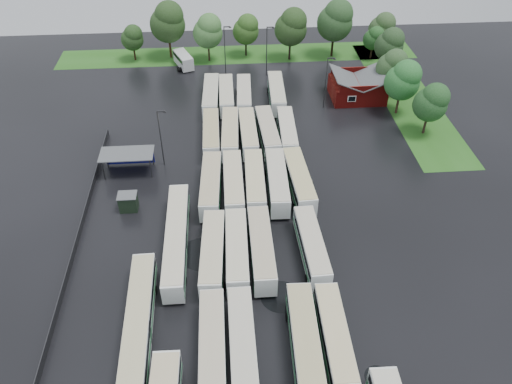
{
  "coord_description": "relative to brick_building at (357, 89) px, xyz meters",
  "views": [
    {
      "loc": [
        -2.21,
        -42.74,
        47.13
      ],
      "look_at": [
        2.0,
        12.0,
        2.5
      ],
      "focal_mm": 35.0,
      "sensor_mm": 36.0,
      "label": 1
    }
  ],
  "objects": [
    {
      "name": "ground",
      "position": [
        -24.0,
        -42.77,
        -1.87
      ],
      "size": [
        160.0,
        160.0,
        0.0
      ],
      "primitive_type": "plane",
      "color": "black",
      "rests_on": "ground"
    },
    {
      "name": "brick_building",
      "position": [
        0.0,
        0.0,
        0.0
      ],
      "size": [
        10.07,
        8.6,
        5.39
      ],
      "color": "maroon",
      "rests_on": "ground"
    },
    {
      "name": "wash_shed",
      "position": [
        -41.2,
        -20.74,
        1.12
      ],
      "size": [
        8.2,
        4.2,
        3.58
      ],
      "color": "#2D2D30",
      "rests_on": "ground"
    },
    {
      "name": "utility_hut",
      "position": [
        -40.2,
        -30.17,
        -0.55
      ],
      "size": [
        2.7,
        2.2,
        2.62
      ],
      "color": "black",
      "rests_on": "ground"
    },
    {
      "name": "grass_strip_north",
      "position": [
        -22.0,
        22.03,
        -1.86
      ],
      "size": [
        80.0,
        10.0,
        0.01
      ],
      "primitive_type": "cube",
      "color": "#255E19",
      "rests_on": "ground"
    },
    {
      "name": "grass_strip_east",
      "position": [
        10.0,
        0.03,
        -1.86
      ],
      "size": [
        10.0,
        50.0,
        0.01
      ],
      "primitive_type": "cube",
      "color": "#255E19",
      "rests_on": "ground"
    },
    {
      "name": "west_fence",
      "position": [
        -46.2,
        -34.77,
        -1.27
      ],
      "size": [
        0.1,
        50.0,
        1.2
      ],
      "primitive_type": "cube",
      "color": "#2D2D30",
      "rests_on": "ground"
    },
    {
      "name": "bus_r1c0",
      "position": [
        -28.42,
        -55.06,
        0.07
      ],
      "size": [
        2.75,
        12.69,
        3.53
      ],
      "rotation": [
        0.0,
        0.0,
        -0.0
      ],
      "color": "white",
      "rests_on": "ground"
    },
    {
      "name": "bus_r1c1",
      "position": [
        -25.3,
        -54.88,
        0.06
      ],
      "size": [
        2.7,
        12.57,
        3.5
      ],
      "rotation": [
        0.0,
        0.0,
        0.0
      ],
      "color": "white",
      "rests_on": "ground"
    },
    {
      "name": "bus_r1c3",
      "position": [
        -18.77,
        -55.23,
        0.14
      ],
      "size": [
        3.25,
        13.21,
        3.65
      ],
      "rotation": [
        0.0,
        0.0,
        -0.04
      ],
      "color": "white",
      "rests_on": "ground"
    },
    {
      "name": "bus_r1c4",
      "position": [
        -15.53,
        -55.05,
        0.05
      ],
      "size": [
        2.91,
        12.57,
        3.49
      ],
      "rotation": [
        0.0,
        0.0,
        -0.02
      ],
      "color": "white",
      "rests_on": "ground"
    },
    {
      "name": "bus_r2c0",
      "position": [
        -28.27,
        -41.77,
        0.12
      ],
      "size": [
        3.41,
        13.07,
        3.6
      ],
      "rotation": [
        0.0,
        0.0,
        -0.05
      ],
      "color": "white",
      "rests_on": "ground"
    },
    {
      "name": "bus_r2c1",
      "position": [
        -25.24,
        -41.58,
        0.1
      ],
      "size": [
        3.01,
        12.89,
        3.57
      ],
      "rotation": [
        0.0,
        0.0,
        -0.02
      ],
      "color": "white",
      "rests_on": "ground"
    },
    {
      "name": "bus_r2c2",
      "position": [
        -22.14,
        -41.49,
        0.13
      ],
      "size": [
        2.82,
        13.02,
        3.62
      ],
      "rotation": [
        0.0,
        0.0,
        -0.0
      ],
      "color": "white",
      "rests_on": "ground"
    },
    {
      "name": "bus_r2c4",
      "position": [
        -15.75,
        -41.47,
        0.04
      ],
      "size": [
        3.02,
        12.52,
        3.46
      ],
      "rotation": [
        0.0,
        0.0,
        0.03
      ],
      "color": "white",
      "rests_on": "ground"
    },
    {
      "name": "bus_r3c0",
      "position": [
        -28.41,
        -28.05,
        0.13
      ],
      "size": [
        3.39,
        13.16,
        3.63
      ],
      "rotation": [
        0.0,
        0.0,
        -0.05
      ],
      "color": "white",
      "rests_on": "ground"
    },
    {
      "name": "bus_r3c1",
      "position": [
        -25.11,
        -27.98,
        0.13
      ],
      "size": [
        2.86,
        13.07,
        3.63
      ],
      "rotation": [
        0.0,
        0.0,
        -0.01
      ],
      "color": "white",
      "rests_on": "ground"
    },
    {
      "name": "bus_r3c2",
      "position": [
        -21.95,
        -27.78,
        0.11
      ],
      "size": [
        3.1,
        12.97,
        3.59
      ],
      "rotation": [
        0.0,
        0.0,
        -0.03
      ],
      "color": "white",
      "rests_on": "ground"
    },
    {
      "name": "bus_r3c3",
      "position": [
        -18.65,
        -28.01,
        0.14
      ],
      "size": [
        3.21,
        13.18,
        3.65
      ],
      "rotation": [
        0.0,
        0.0,
        -0.03
      ],
      "color": "white",
      "rests_on": "ground"
    },
    {
      "name": "bus_r3c4",
      "position": [
        -15.42,
        -27.9,
        0.14
      ],
      "size": [
        3.43,
        13.24,
        3.65
      ],
      "rotation": [
        0.0,
        0.0,
        0.05
      ],
      "color": "white",
      "rests_on": "ground"
    },
    {
      "name": "bus_r4c0",
      "position": [
        -28.26,
        -14.22,
        0.06
      ],
      "size": [
        2.71,
        12.61,
        3.51
      ],
      "rotation": [
        0.0,
        0.0,
        -0.0
      ],
      "color": "white",
      "rests_on": "ground"
    },
    {
      "name": "bus_r4c1",
      "position": [
        -25.08,
        -14.3,
        0.1
      ],
      "size": [
        3.28,
        12.98,
        3.58
      ],
      "rotation": [
        0.0,
        0.0,
        -0.04
      ],
      "color": "white",
      "rests_on": "ground"
    },
    {
      "name": "bus_r4c2",
      "position": [
        -22.04,
        -14.3,
        0.04
      ],
      "size": [
        2.72,
        12.48,
        3.47
      ],
      "rotation": [
        0.0,
        0.0,
        0.01
      ],
      "color": "white",
      "rests_on": "ground"
    },
    {
      "name": "bus_r4c3",
      "position": [
        -18.78,
        -14.33,
        0.11
      ],
      "size": [
        3.35,
        13.04,
        3.6
      ],
      "rotation": [
        0.0,
        0.0,
        0.05
      ],
      "color": "white",
      "rests_on": "ground"
    },
    {
      "name": "bus_r4c4",
      "position": [
        -15.47,
        -14.39,
        0.04
      ],
      "size": [
        3.12,
        12.54,
        3.47
      ],
      "rotation": [
        0.0,
        0.0,
        -0.04
      ],
      "color": "white",
      "rests_on": "ground"
    },
    {
      "name": "bus_r5c0",
      "position": [
        -28.21,
        -0.99,
        0.14
      ],
      "size": [
        3.28,
        13.22,
        3.65
      ],
      "rotation": [
        0.0,
        0.0,
        -0.04
      ],
      "color": "white",
      "rests_on": "ground"
    },
    {
      "name": "bus_r5c1",
      "position": [
        -25.3,
        -0.74,
        0.03
      ],
      "size": [
        2.77,
        12.43,
        3.45
      ],
      "rotation": [
        0.0,
        0.0,
        -0.01
      ],
      "color": "white",
      "rests_on": "ground"
    },
    {
      "name": "bus_r5c2",
      "position": [
        -21.99,
        -1.03,
        0.04
      ],
      "size": [
        3.22,
        12.55,
        3.46
      ],
      "rotation": [
        0.0,
        0.0,
        -0.05
      ],
      "color": "white",
      "rests_on": "ground"
    },
    {
      "name": "bus_r5c4",
      "position": [
        -15.79,
        -0.81,
        0.12
      ],
      "size": [
        3.29,
        13.08,
        3.61
      ],
      "rotation": [
        0.0,
        0.0,
        -0.04
      ],
      "color": "white",
      "rests_on": "ground"
    },
    {
      "name": "artic_bus_west_b",
      "position": [
        -32.9,
        -38.8,
        0.07
      ],
      "size": [
        2.7,
        18.84,
        3.5
      ],
      "rotation": [
        0.0,
        0.0,
        -0.0
      ],
      "color": "white",
      "rests_on": "ground"
    },
    {
      "name": "artic_bus_west_c",
      "position": [
        -36.37,
        -51.94,
        0.06
      ],
      "size": [
        3.02,
        18.78,
        3.48
      ],
      "rotation": [
        0.0,
        0.0,
        0.02
      ],
      "color": "white",
      "rests_on": "ground"
    },
    {
      "name": "minibus",
      "position": [
        -34.05,
        16.6,
        -0.25
      ],
      "size": [
        4.69,
        7.13,
        2.92
      ],
      "rotation": [
        0.0,
        0.0,
        0.37
      ],
      "color": "silver",
      "rests_on": "ground"
    },
    {
      "name": "tree_north_0",
      "position": [
        -44.8,
        20.87,
        3.29
      ],
      "size": [
        4.84,
        4.84,
        8.02
      ],
      "color": "black",
      "rests_on": "ground"
    },
    {
      "name": "tree_north_1",
      "position": [
        -36.9,
        21.62,
        6.26
      ],
      "size": [
        7.62,
        7.62,
        12.62
      ],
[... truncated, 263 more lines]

